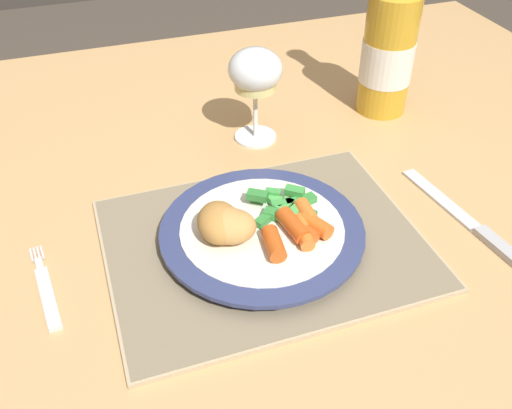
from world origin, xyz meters
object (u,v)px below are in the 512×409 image
Objects in this scene: bottle at (389,43)px; fork at (46,292)px; dining_table at (245,211)px; wine_glass at (255,74)px; table_knife at (470,222)px; dinner_plate at (262,233)px.

fork is at bearing -155.54° from bottle.
dining_table is at bearing -161.94° from bottle.
wine_glass is 0.48× the size of bottle.
bottle is at bearing 4.85° from wine_glass.
table_knife is at bearing -56.19° from wine_glass.
wine_glass is (0.07, 0.23, 0.09)m from dinner_plate.
wine_glass reaches higher than table_knife.
fork is (-0.25, 0.00, -0.01)m from dinner_plate.
bottle is at bearing 24.46° from fork.
dinner_plate is at bearing -107.02° from wine_glass.
bottle is (0.26, 0.09, 0.20)m from dining_table.
wine_glass is (-0.19, 0.28, 0.10)m from table_knife.
wine_glass is at bearing -175.15° from bottle.
fork is 0.60m from bottle.
bottle is at bearing 18.06° from dining_table.
dinner_plate is at bearing -0.16° from fork.
fork is 0.40m from wine_glass.
dinner_plate reaches higher than fork.
bottle is (0.22, 0.02, 0.01)m from wine_glass.
wine_glass is at bearing 35.55° from fork.
bottle is (0.54, 0.25, 0.11)m from fork.
table_knife is at bearing -11.19° from dinner_plate.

